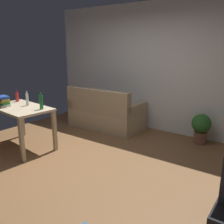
% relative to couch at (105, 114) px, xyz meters
% --- Properties ---
extents(ground_plane, '(5.20, 4.40, 0.02)m').
position_rel_couch_xyz_m(ground_plane, '(0.88, -1.59, -0.32)').
color(ground_plane, brown).
extents(wall_rear, '(5.20, 0.10, 2.70)m').
position_rel_couch_xyz_m(wall_rear, '(0.88, 0.61, 1.04)').
color(wall_rear, white).
rests_on(wall_rear, ground_plane).
extents(couch, '(1.62, 0.84, 0.92)m').
position_rel_couch_xyz_m(couch, '(0.00, 0.00, 0.00)').
color(couch, tan).
rests_on(couch, ground_plane).
extents(desk, '(1.27, 0.82, 0.76)m').
position_rel_couch_xyz_m(desk, '(-0.54, -1.78, 0.34)').
color(desk, '#C6B28E').
rests_on(desk, ground_plane).
extents(potted_plant, '(0.36, 0.36, 0.57)m').
position_rel_couch_xyz_m(potted_plant, '(2.04, 0.31, 0.02)').
color(potted_plant, brown).
rests_on(potted_plant, ground_plane).
extents(bottle_red, '(0.06, 0.06, 0.21)m').
position_rel_couch_xyz_m(bottle_red, '(-0.96, -1.53, 0.54)').
color(bottle_red, '#AD2323').
rests_on(bottle_red, desk).
extents(bottle_clear, '(0.05, 0.05, 0.26)m').
position_rel_couch_xyz_m(bottle_clear, '(-0.51, -1.63, 0.56)').
color(bottle_clear, silver).
rests_on(bottle_clear, desk).
extents(bottle_green, '(0.06, 0.06, 0.28)m').
position_rel_couch_xyz_m(bottle_green, '(-0.08, -1.66, 0.58)').
color(bottle_green, '#1E722D').
rests_on(bottle_green, desk).
extents(book_stack, '(0.29, 0.23, 0.19)m').
position_rel_couch_xyz_m(book_stack, '(-0.80, -1.92, 0.55)').
color(book_stack, beige).
rests_on(book_stack, desk).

